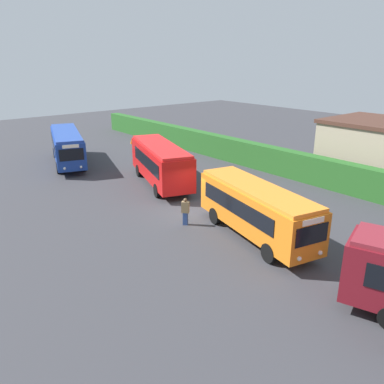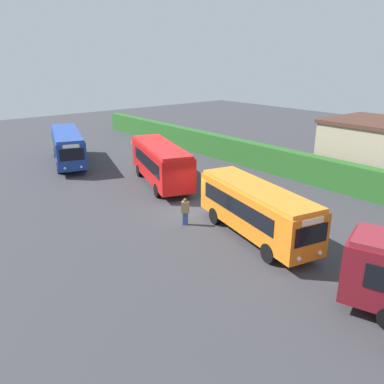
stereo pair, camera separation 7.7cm
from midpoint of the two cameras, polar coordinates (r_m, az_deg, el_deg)
The scene contains 8 objects.
ground_plane at distance 25.57m, azimuth 0.11°, elevation -2.89°, with size 99.70×99.70×0.00m, color #38383D.
bus_blue at distance 38.52m, azimuth -17.92°, elevation 6.54°, with size 10.16×5.40×3.09m.
bus_red at distance 30.65m, azimuth -4.72°, elevation 4.45°, with size 9.39×5.24×3.21m.
bus_orange at distance 21.67m, azimuth 9.30°, elevation -2.37°, with size 8.89×4.14×3.01m.
person_left at distance 23.31m, azimuth -1.07°, elevation -2.80°, with size 0.51×0.49×1.69m.
hedge_row at distance 33.23m, azimuth 15.36°, elevation 3.68°, with size 61.85×1.10×2.23m, color #286124.
depot_building at distance 35.12m, azimuth 26.23°, elevation 5.42°, with size 8.67×7.20×4.85m.
traffic_cone at distance 46.39m, azimuth -8.90°, elevation 7.38°, with size 0.36×0.36×0.60m, color orange.
Camera 1 is at (18.23, -15.14, 9.62)m, focal length 36.32 mm.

